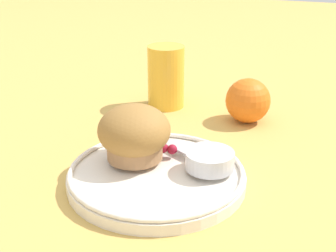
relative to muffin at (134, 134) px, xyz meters
The scene contains 8 objects.
ground_plane 0.07m from the muffin, 19.44° to the right, with size 3.00×3.00×0.00m, color tan.
plate 0.06m from the muffin, 28.74° to the right, with size 0.21×0.21×0.02m.
muffin is the anchor object (origin of this frame).
cream_ramekin 0.10m from the muffin, ahead, with size 0.06×0.06×0.02m.
berry_pair 0.05m from the muffin, 34.09° to the left, with size 0.02×0.01×0.01m.
butter_knife 0.07m from the muffin, 35.90° to the left, with size 0.14×0.09×0.00m.
orange_fruit 0.23m from the muffin, 63.46° to the left, with size 0.07×0.07×0.07m.
juice_glass 0.23m from the muffin, 99.71° to the left, with size 0.06×0.06×0.10m.
Camera 1 is at (0.16, -0.45, 0.29)m, focal length 50.00 mm.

